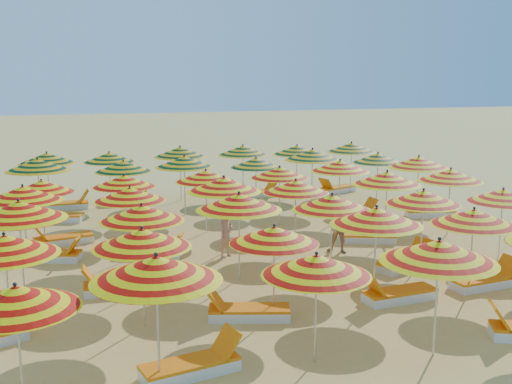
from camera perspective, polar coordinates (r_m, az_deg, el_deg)
ground at (r=18.84m, az=0.42°, el=-5.06°), size 120.00×120.00×0.00m
umbrella_0 at (r=10.39m, az=-20.57°, el=-8.81°), size 2.05×2.05×2.05m
umbrella_1 at (r=10.48m, az=-8.86°, el=-6.76°), size 2.56×2.56×2.30m
umbrella_2 at (r=11.27m, az=5.39°, el=-6.50°), size 2.41×2.41×2.07m
umbrella_3 at (r=11.95m, az=15.95°, el=-5.09°), size 2.15×2.15×2.24m
umbrella_6 at (r=13.00m, az=-21.45°, el=-4.43°), size 2.09×2.09×2.17m
umbrella_7 at (r=12.99m, az=-10.11°, el=-4.07°), size 2.15×2.15×2.12m
umbrella_8 at (r=13.39m, az=1.62°, el=-3.85°), size 2.07×2.07×2.01m
umbrella_9 at (r=14.51m, az=10.65°, el=-2.15°), size 2.55×2.55×2.22m
umbrella_10 at (r=15.60m, az=18.79°, el=-2.13°), size 2.47×2.47×2.07m
umbrella_12 at (r=15.42m, az=-20.34°, el=-1.54°), size 2.31×2.31×2.32m
umbrella_13 at (r=15.21m, az=-10.13°, el=-1.87°), size 2.62×2.62×2.12m
umbrella_14 at (r=15.66m, az=-1.52°, el=-0.89°), size 2.46×2.46×2.25m
umbrella_15 at (r=16.22m, az=6.78°, el=-0.94°), size 2.57×2.57×2.13m
umbrella_16 at (r=17.41m, az=14.65°, el=-0.47°), size 2.53×2.53×2.11m
umbrella_17 at (r=18.79m, az=21.10°, el=-0.30°), size 2.29×2.29×2.01m
umbrella_18 at (r=17.98m, az=-20.02°, el=-0.15°), size 2.33×2.33×2.21m
umbrella_19 at (r=17.82m, az=-11.16°, el=-0.20°), size 2.36×2.36×2.06m
umbrella_20 at (r=17.99m, az=-2.88°, el=0.65°), size 2.76×2.76×2.25m
umbrella_21 at (r=18.63m, az=3.55°, el=0.48°), size 2.26×2.26×2.07m
umbrella_22 at (r=19.60m, az=11.57°, el=1.20°), size 2.73×2.73×2.22m
umbrella_23 at (r=21.00m, az=16.91°, el=1.43°), size 2.48×2.48×2.16m
umbrella_24 at (r=19.98m, az=-18.53°, el=0.46°), size 2.48×2.48×2.00m
umbrella_25 at (r=20.06m, az=-11.66°, el=0.95°), size 2.30×2.30×2.04m
umbrella_26 at (r=20.41m, az=-4.48°, el=1.42°), size 2.55×2.55×2.08m
umbrella_27 at (r=21.20m, az=2.11°, el=1.74°), size 2.46×2.46×2.05m
umbrella_28 at (r=22.15m, az=7.47°, el=2.30°), size 2.09×2.09×2.17m
umbrella_29 at (r=23.04m, az=14.27°, el=2.58°), size 2.48×2.48×2.25m
umbrella_30 at (r=22.76m, az=-18.85°, el=2.30°), size 2.51×2.51×2.28m
umbrella_31 at (r=22.68m, az=-11.70°, el=2.24°), size 2.30×2.30×2.11m
umbrella_32 at (r=22.89m, az=-6.40°, el=2.69°), size 2.41×2.41×2.21m
umbrella_33 at (r=23.68m, az=0.00°, el=2.62°), size 2.18×2.18×2.01m
umbrella_34 at (r=24.29m, az=5.04°, el=3.32°), size 2.38×2.38×2.27m
umbrella_35 at (r=25.03m, az=10.78°, el=2.98°), size 2.38×2.38×2.07m
umbrella_36 at (r=24.93m, az=-18.10°, el=2.88°), size 2.53×2.53×2.20m
umbrella_37 at (r=25.25m, az=-12.92°, el=3.02°), size 2.44×2.44×2.09m
umbrella_38 at (r=25.56m, az=-6.76°, el=3.55°), size 2.57×2.57×2.21m
umbrella_39 at (r=26.10m, az=-1.17°, el=3.72°), size 2.34×2.34×2.19m
umbrella_40 at (r=26.72m, az=3.67°, el=3.76°), size 2.28×2.28×2.12m
umbrella_41 at (r=27.38m, az=8.48°, el=3.94°), size 2.73×2.73×2.19m
lounger_0 at (r=11.47m, az=-5.66°, el=-15.15°), size 1.82×0.96×0.69m
lounger_3 at (r=13.72m, az=-0.81°, el=-10.60°), size 1.82×1.01×0.69m
lounger_4 at (r=15.06m, az=12.50°, el=-8.87°), size 1.79×0.77×0.69m
lounger_5 at (r=16.54m, az=19.73°, el=-7.46°), size 1.79×0.80×0.69m
lounger_6 at (r=15.57m, az=-12.11°, el=-8.19°), size 1.74×0.60×0.69m
lounger_7 at (r=17.46m, az=13.15°, el=-6.13°), size 1.82×1.22×0.69m
lounger_8 at (r=18.53m, az=-17.77°, el=-5.38°), size 1.83×1.08×0.69m
lounger_9 at (r=18.27m, az=-9.11°, el=-5.22°), size 1.82×1.24×0.69m
lounger_10 at (r=19.83m, az=9.97°, el=-3.96°), size 1.83×1.13×0.69m
lounger_11 at (r=20.14m, az=-16.85°, el=-4.04°), size 1.82×0.98×0.69m
lounger_12 at (r=22.80m, az=8.65°, el=-1.97°), size 1.77×0.70×0.69m
lounger_13 at (r=23.63m, az=15.11°, el=-1.77°), size 1.82×0.96×0.69m
lounger_14 at (r=23.18m, az=-17.31°, el=-2.13°), size 1.83×1.06×0.69m
lounger_15 at (r=25.14m, az=-16.50°, el=-1.10°), size 1.73×0.58×0.69m
lounger_16 at (r=25.46m, az=-11.41°, el=-0.71°), size 1.80×0.81×0.69m
lounger_17 at (r=26.39m, az=0.18°, el=-0.09°), size 1.82×0.94×0.69m
lounger_18 at (r=27.48m, az=7.19°, el=0.26°), size 1.82×1.21×0.69m
beachgoer_b at (r=18.39m, az=7.45°, el=-3.12°), size 0.93×0.89×1.51m
beachgoer_a at (r=17.90m, az=-2.69°, el=-3.73°), size 0.58×0.54×1.33m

